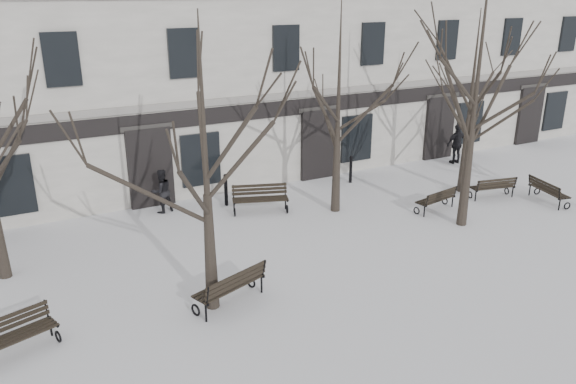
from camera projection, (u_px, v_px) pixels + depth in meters
ground at (354, 276)px, 15.53m from camera, size 100.00×100.00×0.00m
building at (193, 38)px, 24.48m from camera, size 40.40×10.20×11.40m
tree_1 at (204, 133)px, 12.54m from camera, size 4.97×4.97×7.10m
tree_2 at (480, 58)px, 17.12m from camera, size 6.17×6.17×8.81m
tree_5 at (339, 84)px, 18.64m from camera, size 5.07×5.07×7.25m
tree_6 at (473, 81)px, 20.69m from camera, size 4.81×4.81×6.88m
bench_0 at (13, 335)px, 12.05m from camera, size 1.86×1.15×0.89m
bench_1 at (231, 286)px, 13.94m from camera, size 2.07×1.33×0.99m
bench_2 at (493, 187)px, 21.20m from camera, size 1.78×0.94×0.86m
bench_3 at (260, 198)px, 19.86m from camera, size 2.06×1.29×0.99m
bench_4 at (437, 199)px, 19.97m from camera, size 1.74×0.89×0.84m
bench_5 at (548, 190)px, 20.79m from camera, size 0.98×1.80×0.87m
bollard_a at (226, 189)px, 20.45m from camera, size 0.16×0.16×1.21m
bollard_b at (351, 168)px, 22.90m from camera, size 0.15×0.15×1.15m
pedestrian_b at (163, 212)px, 20.03m from camera, size 0.89×0.77×1.58m
pedestrian_c at (455, 163)px, 25.70m from camera, size 1.10×0.52×1.81m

